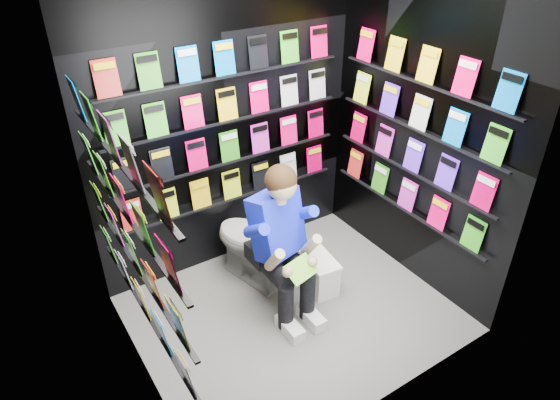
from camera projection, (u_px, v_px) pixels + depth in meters
floor at (293, 313)px, 4.08m from camera, size 2.40×2.40×0.00m
wall_back at (227, 125)px, 4.11m from camera, size 2.40×0.04×2.60m
wall_front at (400, 248)px, 2.69m from camera, size 2.40×0.04×2.60m
wall_left at (122, 229)px, 2.84m from camera, size 0.04×2.00×2.60m
wall_right at (420, 134)px, 3.96m from camera, size 0.04×2.00×2.60m
comics_back at (228, 126)px, 4.09m from camera, size 2.10×0.06×1.37m
comics_left at (127, 226)px, 2.86m from camera, size 0.06×1.70×1.37m
comics_right at (417, 135)px, 3.94m from camera, size 0.06×1.70×1.37m
toilet at (252, 243)px, 4.29m from camera, size 0.58×0.83×0.73m
longbox at (319, 274)px, 4.29m from camera, size 0.25×0.40×0.28m
longbox_lid at (319, 260)px, 4.20m from camera, size 0.27×0.42×0.03m
reader at (275, 224)px, 3.80m from camera, size 0.69×0.88×1.43m
held_comic at (301, 269)px, 3.66m from camera, size 0.28×0.20×0.11m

